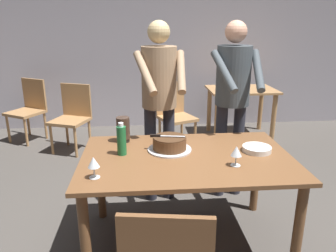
{
  "coord_description": "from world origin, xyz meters",
  "views": [
    {
      "loc": [
        -0.32,
        -2.23,
        1.71
      ],
      "look_at": [
        -0.12,
        0.28,
        0.9
      ],
      "focal_mm": 35.0,
      "sensor_mm": 36.0,
      "label": 1
    }
  ],
  "objects_px": {
    "main_dining_table": "(187,169)",
    "background_chair_0": "(175,113)",
    "person_cutting_cake": "(159,94)",
    "background_chair_2": "(29,107)",
    "plate_stack": "(257,149)",
    "hurricane_lamp": "(123,129)",
    "person_standing_beside": "(233,92)",
    "background_table": "(241,99)",
    "cake_on_platter": "(170,144)",
    "background_chair_1": "(72,115)",
    "cake_knife": "(160,136)",
    "water_bottle": "(122,140)",
    "wine_glass_far": "(94,163)",
    "wine_glass_near": "(236,152)"
  },
  "relations": [
    {
      "from": "cake_knife",
      "to": "plate_stack",
      "type": "xyz_separation_m",
      "value": [
        0.74,
        -0.09,
        -0.1
      ]
    },
    {
      "from": "person_cutting_cake",
      "to": "background_table",
      "type": "height_order",
      "value": "person_cutting_cake"
    },
    {
      "from": "main_dining_table",
      "to": "person_standing_beside",
      "type": "height_order",
      "value": "person_standing_beside"
    },
    {
      "from": "background_chair_1",
      "to": "background_chair_2",
      "type": "height_order",
      "value": "same"
    },
    {
      "from": "plate_stack",
      "to": "person_cutting_cake",
      "type": "height_order",
      "value": "person_cutting_cake"
    },
    {
      "from": "water_bottle",
      "to": "background_table",
      "type": "distance_m",
      "value": 2.98
    },
    {
      "from": "cake_on_platter",
      "to": "background_chair_1",
      "type": "relative_size",
      "value": 0.38
    },
    {
      "from": "background_chair_0",
      "to": "background_chair_2",
      "type": "distance_m",
      "value": 2.18
    },
    {
      "from": "wine_glass_near",
      "to": "water_bottle",
      "type": "height_order",
      "value": "water_bottle"
    },
    {
      "from": "water_bottle",
      "to": "person_standing_beside",
      "type": "relative_size",
      "value": 0.15
    },
    {
      "from": "hurricane_lamp",
      "to": "background_chair_1",
      "type": "relative_size",
      "value": 0.23
    },
    {
      "from": "person_standing_beside",
      "to": "background_chair_0",
      "type": "xyz_separation_m",
      "value": [
        -0.4,
        1.41,
        -0.58
      ]
    },
    {
      "from": "cake_knife",
      "to": "hurricane_lamp",
      "type": "xyz_separation_m",
      "value": [
        -0.3,
        0.21,
        -0.01
      ]
    },
    {
      "from": "hurricane_lamp",
      "to": "main_dining_table",
      "type": "bearing_deg",
      "value": -36.07
    },
    {
      "from": "hurricane_lamp",
      "to": "background_chair_2",
      "type": "distance_m",
      "value": 2.75
    },
    {
      "from": "background_chair_1",
      "to": "background_chair_0",
      "type": "bearing_deg",
      "value": 0.47
    },
    {
      "from": "background_chair_1",
      "to": "plate_stack",
      "type": "bearing_deg",
      "value": -48.91
    },
    {
      "from": "plate_stack",
      "to": "hurricane_lamp",
      "type": "xyz_separation_m",
      "value": [
        -1.03,
        0.3,
        0.09
      ]
    },
    {
      "from": "wine_glass_far",
      "to": "person_standing_beside",
      "type": "bearing_deg",
      "value": 41.64
    },
    {
      "from": "main_dining_table",
      "to": "background_chair_0",
      "type": "height_order",
      "value": "background_chair_0"
    },
    {
      "from": "background_table",
      "to": "background_chair_2",
      "type": "height_order",
      "value": "background_chair_2"
    },
    {
      "from": "plate_stack",
      "to": "wine_glass_far",
      "type": "bearing_deg",
      "value": -163.5
    },
    {
      "from": "water_bottle",
      "to": "wine_glass_far",
      "type": "bearing_deg",
      "value": -112.61
    },
    {
      "from": "main_dining_table",
      "to": "background_chair_0",
      "type": "distance_m",
      "value": 2.16
    },
    {
      "from": "plate_stack",
      "to": "wine_glass_near",
      "type": "relative_size",
      "value": 1.53
    },
    {
      "from": "main_dining_table",
      "to": "cake_knife",
      "type": "distance_m",
      "value": 0.32
    },
    {
      "from": "cake_knife",
      "to": "plate_stack",
      "type": "relative_size",
      "value": 1.23
    },
    {
      "from": "cake_on_platter",
      "to": "background_chair_0",
      "type": "xyz_separation_m",
      "value": [
        0.25,
        2.02,
        -0.31
      ]
    },
    {
      "from": "main_dining_table",
      "to": "water_bottle",
      "type": "bearing_deg",
      "value": 171.2
    },
    {
      "from": "hurricane_lamp",
      "to": "background_table",
      "type": "height_order",
      "value": "hurricane_lamp"
    },
    {
      "from": "cake_on_platter",
      "to": "background_table",
      "type": "bearing_deg",
      "value": 61.54
    },
    {
      "from": "main_dining_table",
      "to": "person_cutting_cake",
      "type": "distance_m",
      "value": 0.84
    },
    {
      "from": "wine_glass_far",
      "to": "hurricane_lamp",
      "type": "distance_m",
      "value": 0.67
    },
    {
      "from": "background_chair_1",
      "to": "background_table",
      "type": "bearing_deg",
      "value": 8.92
    },
    {
      "from": "person_standing_beside",
      "to": "background_chair_0",
      "type": "distance_m",
      "value": 1.58
    },
    {
      "from": "background_chair_0",
      "to": "water_bottle",
      "type": "bearing_deg",
      "value": -106.36
    },
    {
      "from": "water_bottle",
      "to": "background_chair_2",
      "type": "xyz_separation_m",
      "value": [
        -1.52,
        2.55,
        -0.37
      ]
    },
    {
      "from": "background_chair_0",
      "to": "background_chair_1",
      "type": "height_order",
      "value": "same"
    },
    {
      "from": "cake_on_platter",
      "to": "person_cutting_cake",
      "type": "relative_size",
      "value": 0.2
    },
    {
      "from": "person_cutting_cake",
      "to": "background_table",
      "type": "bearing_deg",
      "value": 53.53
    },
    {
      "from": "person_cutting_cake",
      "to": "background_chair_0",
      "type": "xyz_separation_m",
      "value": [
        0.29,
        1.44,
        -0.58
      ]
    },
    {
      "from": "main_dining_table",
      "to": "water_bottle",
      "type": "height_order",
      "value": "water_bottle"
    },
    {
      "from": "background_chair_0",
      "to": "cake_knife",
      "type": "bearing_deg",
      "value": -98.95
    },
    {
      "from": "cake_on_platter",
      "to": "hurricane_lamp",
      "type": "relative_size",
      "value": 1.62
    },
    {
      "from": "plate_stack",
      "to": "background_chair_1",
      "type": "height_order",
      "value": "background_chair_1"
    },
    {
      "from": "wine_glass_near",
      "to": "background_chair_2",
      "type": "bearing_deg",
      "value": 129.4
    },
    {
      "from": "wine_glass_near",
      "to": "water_bottle",
      "type": "relative_size",
      "value": 0.58
    },
    {
      "from": "cake_on_platter",
      "to": "person_standing_beside",
      "type": "relative_size",
      "value": 0.2
    },
    {
      "from": "wine_glass_far",
      "to": "water_bottle",
      "type": "distance_m",
      "value": 0.41
    },
    {
      "from": "plate_stack",
      "to": "hurricane_lamp",
      "type": "height_order",
      "value": "hurricane_lamp"
    }
  ]
}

